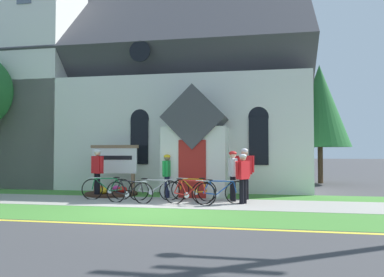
% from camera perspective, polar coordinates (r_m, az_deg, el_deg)
% --- Properties ---
extents(ground, '(140.00, 140.00, 0.00)m').
position_cam_1_polar(ground, '(14.45, -2.39, -8.71)').
color(ground, '#3D3D3F').
extents(sidewalk_slab, '(32.00, 2.42, 0.01)m').
position_cam_1_polar(sidewalk_slab, '(12.87, -12.23, -9.47)').
color(sidewalk_slab, '#99968E').
rests_on(sidewalk_slab, ground).
extents(grass_verge, '(32.00, 2.34, 0.01)m').
position_cam_1_polar(grass_verge, '(10.73, -17.15, -10.96)').
color(grass_verge, '#427F33').
rests_on(grass_verge, ground).
extents(church_lawn, '(24.00, 1.65, 0.01)m').
position_cam_1_polar(church_lawn, '(14.77, -9.19, -8.52)').
color(church_lawn, '#427F33').
rests_on(church_lawn, ground).
extents(curb_paint_stripe, '(28.00, 0.16, 0.01)m').
position_cam_1_polar(curb_paint_stripe, '(9.59, -20.84, -12.02)').
color(curb_paint_stripe, yellow).
rests_on(curb_paint_stripe, ground).
extents(church_building, '(14.47, 10.21, 13.07)m').
position_cam_1_polar(church_building, '(19.52, -6.00, 6.37)').
color(church_building, silver).
rests_on(church_building, ground).
extents(church_sign, '(1.95, 0.15, 1.93)m').
position_cam_1_polar(church_sign, '(14.80, -11.96, -3.50)').
color(church_sign, '#7F6047').
rests_on(church_sign, ground).
extents(flower_bed, '(2.00, 2.00, 0.34)m').
position_cam_1_polar(flower_bed, '(14.62, -12.43, -8.23)').
color(flower_bed, '#382319').
rests_on(flower_bed, ground).
extents(bicycle_red, '(1.77, 0.50, 0.81)m').
position_cam_1_polar(bicycle_red, '(11.93, 4.30, -8.27)').
color(bicycle_red, black).
rests_on(bicycle_red, ground).
extents(bicycle_white, '(1.67, 0.50, 0.81)m').
position_cam_1_polar(bicycle_white, '(12.72, 0.24, -7.95)').
color(bicycle_white, black).
rests_on(bicycle_white, ground).
extents(bicycle_green, '(1.76, 0.35, 0.81)m').
position_cam_1_polar(bicycle_green, '(13.28, -13.04, -7.59)').
color(bicycle_green, black).
rests_on(bicycle_green, ground).
extents(bicycle_silver, '(1.68, 0.25, 0.80)m').
position_cam_1_polar(bicycle_silver, '(12.29, -9.74, -8.16)').
color(bicycle_silver, black).
rests_on(bicycle_silver, ground).
extents(bicycle_orange, '(1.76, 0.42, 0.84)m').
position_cam_1_polar(bicycle_orange, '(11.74, -0.42, -8.40)').
color(bicycle_orange, black).
rests_on(bicycle_orange, ground).
extents(bicycle_yellow, '(1.74, 0.38, 0.79)m').
position_cam_1_polar(bicycle_yellow, '(12.81, -5.94, -7.93)').
color(bicycle_yellow, black).
rests_on(bicycle_yellow, ground).
extents(cyclist_in_blue_jersey, '(0.67, 0.39, 1.79)m').
position_cam_1_polar(cyclist_in_blue_jersey, '(12.98, 8.16, -4.72)').
color(cyclist_in_blue_jersey, black).
rests_on(cyclist_in_blue_jersey, ground).
extents(cyclist_in_white_jersey, '(0.46, 0.58, 1.61)m').
position_cam_1_polar(cyclist_in_white_jersey, '(11.96, 7.92, -5.62)').
color(cyclist_in_white_jersey, black).
rests_on(cyclist_in_white_jersey, ground).
extents(cyclist_in_green_jersey, '(0.56, 0.51, 1.76)m').
position_cam_1_polar(cyclist_in_green_jersey, '(14.06, -14.49, -4.55)').
color(cyclist_in_green_jersey, black).
rests_on(cyclist_in_green_jersey, ground).
extents(cyclist_in_yellow_jersey, '(0.34, 0.77, 1.70)m').
position_cam_1_polar(cyclist_in_yellow_jersey, '(12.55, 6.37, -5.15)').
color(cyclist_in_yellow_jersey, black).
rests_on(cyclist_in_yellow_jersey, ground).
extents(cyclist_in_orange_jersey, '(0.27, 0.69, 1.57)m').
position_cam_1_polar(cyclist_in_orange_jersey, '(13.41, -3.90, -5.33)').
color(cyclist_in_orange_jersey, '#191E38').
rests_on(cyclist_in_orange_jersey, ground).
extents(roadside_conifer, '(3.13, 3.13, 6.28)m').
position_cam_1_polar(roadside_conifer, '(20.67, 19.22, 4.80)').
color(roadside_conifer, '#4C3823').
rests_on(roadside_conifer, ground).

